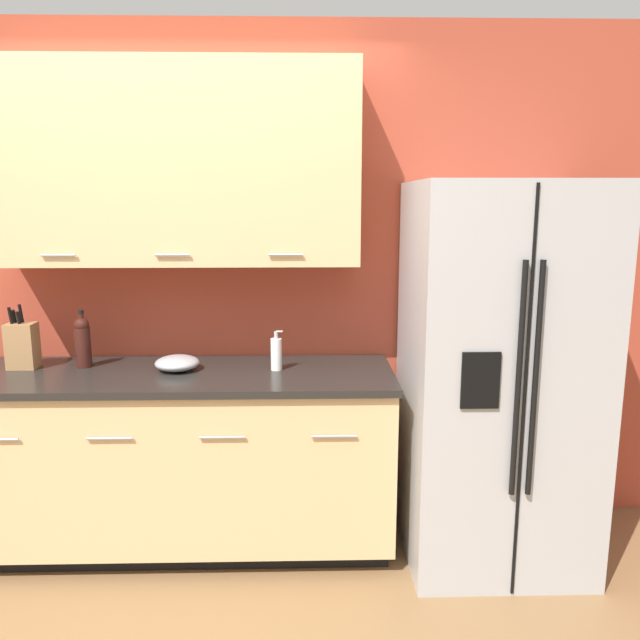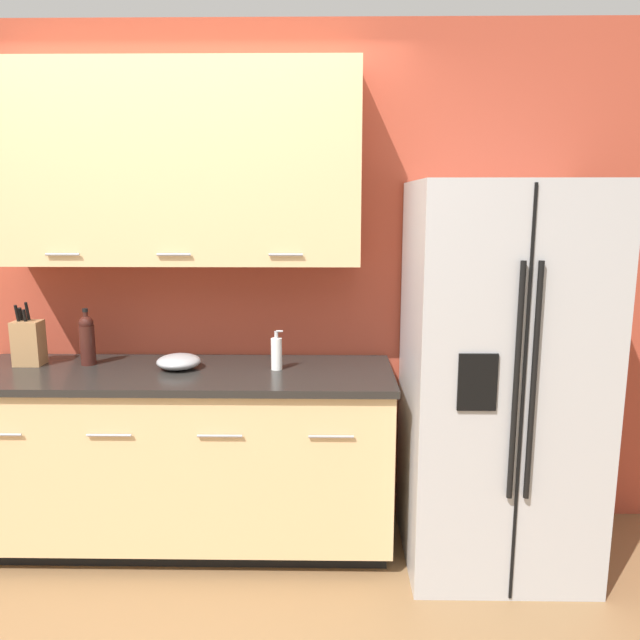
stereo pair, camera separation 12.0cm
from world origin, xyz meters
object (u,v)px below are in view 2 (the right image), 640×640
soap_dispenser (277,353)px  mixing_bowl (179,362)px  knife_block (28,342)px  refrigerator (497,377)px  wine_bottle (87,339)px

soap_dispenser → mixing_bowl: (-0.48, 0.01, -0.05)m
knife_block → mixing_bowl: 0.77m
refrigerator → soap_dispenser: 1.06m
wine_bottle → mixing_bowl: (0.47, -0.07, -0.10)m
knife_block → refrigerator: bearing=-4.1°
knife_block → mixing_bowl: size_ratio=1.48×
soap_dispenser → wine_bottle: bearing=175.3°
wine_bottle → soap_dispenser: size_ratio=1.46×
refrigerator → wine_bottle: bearing=175.0°
refrigerator → mixing_bowl: bearing=176.1°
refrigerator → mixing_bowl: size_ratio=8.45×
refrigerator → knife_block: 2.31m
knife_block → wine_bottle: (0.29, 0.01, 0.02)m
wine_bottle → soap_dispenser: (0.95, -0.08, -0.05)m
refrigerator → wine_bottle: 2.02m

